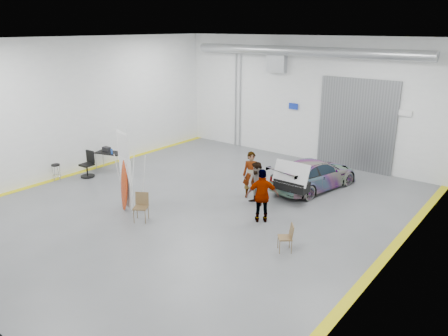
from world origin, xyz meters
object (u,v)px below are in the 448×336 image
Objects in this scene: work_table at (109,152)px; shop_stool at (56,173)px; surfboard_display at (126,178)px; office_chair at (88,166)px; person_b at (257,184)px; folding_chair_far at (285,243)px; sedan_car at (314,174)px; folding_chair_near at (141,213)px; person_c at (262,196)px; person_a at (251,175)px.

shop_stool is at bearing -99.58° from work_table.
surfboard_display is 4.58m from office_chair.
person_b is 4.78m from surfboard_display.
sedan_car is at bearing 158.90° from folding_chair_far.
folding_chair_near is at bearing 75.63° from sedan_car.
person_b is 1.16× the size of work_table.
shop_stool is at bearing -25.24° from person_c.
person_c is at bearing 102.97° from sedan_car.
person_b is (0.61, -0.51, -0.09)m from person_a.
person_a is at bearing -171.49° from folding_chair_far.
person_c reaches higher than office_chair.
work_table is 1.25× the size of office_chair.
work_table reaches higher than folding_chair_far.
person_c is 1.32× the size of work_table.
person_b is 7.91m from work_table.
shop_stool is at bearing -144.76° from person_b.
person_b is 1.46m from person_c.
folding_chair_near is (-3.19, -6.55, -0.31)m from sedan_car.
surfboard_display is (-2.81, -3.83, 0.34)m from person_a.
folding_chair_far is (1.78, -5.35, -0.35)m from sedan_car.
person_c is at bearing 40.67° from surfboard_display.
sedan_car is 4.34× the size of folding_chair_near.
person_a reaches higher than shop_stool.
office_chair is (-7.71, -1.92, -0.33)m from person_b.
person_b is 4.34m from folding_chair_near.
work_table reaches higher than shop_stool.
surfboard_display reaches higher than person_a.
sedan_car is 2.97× the size of work_table.
work_table is at bearing 158.66° from person_a.
person_b is (-0.86, -2.93, 0.22)m from sedan_car.
folding_chair_far is at bearing 22.20° from surfboard_display.
folding_chair_far is 1.14× the size of shop_stool.
person_a is 1.29× the size of work_table.
person_b is at bearing 20.66° from shop_stool.
sedan_car is at bearing 33.49° from shop_stool.
shop_stool is (-4.89, 0.19, -0.88)m from surfboard_display.
folding_chair_near is at bearing -21.85° from office_chair.
person_c is 9.50m from shop_stool.
person_b is 8.89m from shop_stool.
folding_chair_far is at bearing -7.03° from office_chair.
surfboard_display is at bearing -10.68° from person_c.
sedan_car is 3.70× the size of office_chair.
person_b is at bearing -86.40° from person_c.
person_a is at bearing 25.30° from shop_stool.
person_a is 7.37m from work_table.
sedan_car is 3.06m from person_b.
surfboard_display is 3.62× the size of folding_chair_far.
folding_chair_near is 0.85× the size of office_chair.
shop_stool is 1.35m from office_chair.
person_b is at bearing 9.67° from office_chair.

